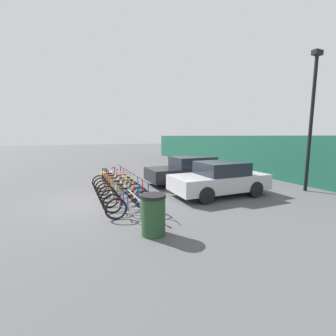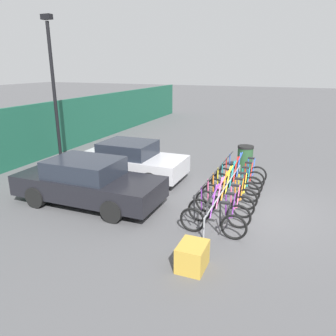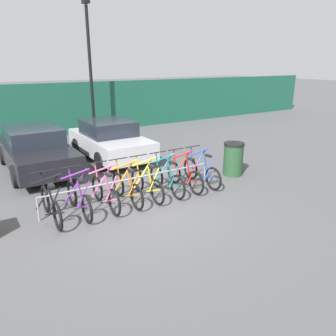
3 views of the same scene
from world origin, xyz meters
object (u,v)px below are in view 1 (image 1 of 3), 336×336
Objects in this scene: car_black at (191,170)px; lamp_post at (312,115)px; bicycle_orange at (118,189)px; trash_bin at (153,214)px; bicycle_red at (129,200)px; car_silver at (219,179)px; bicycle_black at (111,180)px; bicycle_purple at (113,183)px; bicycle_pink at (116,186)px; bike_rack at (123,187)px; bicycle_teal at (125,196)px; bicycle_yellow at (121,192)px; cargo_crate at (107,177)px; bicycle_blue at (134,205)px.

car_black is 0.75× the size of lamp_post.
trash_bin is (3.74, 0.15, 0.14)m from bicycle_orange.
car_silver reaches higher than bicycle_red.
bicycle_black and bicycle_purple have the same top height.
bicycle_purple reaches higher than trash_bin.
bicycle_pink is at bearing -109.03° from lamp_post.
bike_rack is 1.19× the size of car_silver.
bicycle_teal is at bearing -90.93° from car_silver.
bicycle_orange is 3.75m from trash_bin.
trash_bin reaches higher than bike_rack.
bicycle_yellow reaches higher than cargo_crate.
bicycle_yellow is 3.18m from trash_bin.
bicycle_orange is at bearing -3.12° from bicycle_pink.
car_black is at bearing 119.44° from bicycle_teal.
bicycle_black is at bearing -179.43° from bicycle_blue.
lamp_post reaches higher than bicycle_blue.
bicycle_yellow is at bearing 177.64° from bicycle_teal.
bicycle_pink is 2.95m from bicycle_blue.
car_black reaches higher than trash_bin.
bicycle_blue reaches higher than trash_bin.
cargo_crate is at bearing 179.63° from bicycle_yellow.
bicycle_purple is at bearing -178.28° from trash_bin.
car_black is 1.12× the size of car_silver.
bicycle_black is 1.00× the size of bicycle_yellow.
bicycle_orange is (1.23, 0.00, 0.00)m from bicycle_purple.
bicycle_red is (1.77, 0.00, 0.00)m from bicycle_orange.
bicycle_pink is (0.65, 0.00, 0.00)m from bicycle_purple.
bicycle_black reaches higher than bike_rack.
cargo_crate is (-4.53, 0.04, -0.10)m from bicycle_teal.
bicycle_black is 0.38× the size of car_black.
bicycle_purple is (0.63, 0.00, 0.00)m from bicycle_black.
bike_rack is at bearing 6.59° from bicycle_purple.
bicycle_orange is 0.38× the size of car_black.
trash_bin is at bearing -0.34° from bicycle_black.
car_black is 5.90m from lamp_post.
bicycle_purple is 1.00× the size of bicycle_red.
car_black is at bearing 92.12° from bicycle_purple.
bike_rack is at bearing -103.76° from lamp_post.
bicycle_orange is at bearing -107.47° from car_silver.
cargo_crate is (-2.77, 0.04, -0.10)m from bicycle_pink.
bicycle_purple is 1.80m from bicycle_yellow.
bicycle_blue is at bearing -47.51° from car_black.
lamp_post is at bearing 80.55° from bicycle_teal.
car_silver is (2.47, 3.95, 0.31)m from bicycle_purple.
bicycle_purple is 0.65m from bicycle_pink.
bicycle_orange is at bearing -179.43° from bicycle_blue.
lamp_post is (2.17, 7.97, 2.97)m from bicycle_orange.
cargo_crate is (-4.60, -3.92, -0.42)m from car_silver.
lamp_post is 5.81× the size of trash_bin.
bicycle_blue is at bearing -1.86° from bicycle_black.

